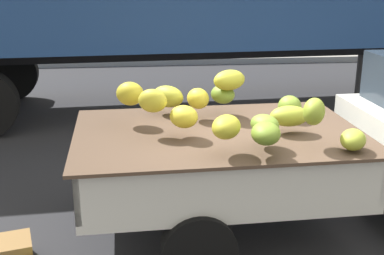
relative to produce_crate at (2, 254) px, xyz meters
The scene contains 3 objects.
ground 2.72m from the produce_crate, ahead, with size 220.00×220.00×0.00m, color #28282B.
curb_strip 10.12m from the produce_crate, 74.54° to the left, with size 80.00×0.80×0.16m, color gray.
produce_crate is the anchor object (origin of this frame).
Camera 1 is at (-1.40, -4.44, 2.59)m, focal length 47.19 mm.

